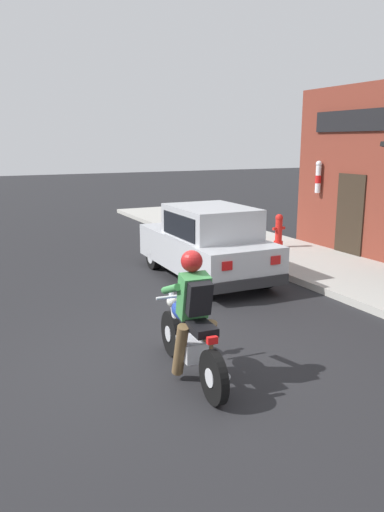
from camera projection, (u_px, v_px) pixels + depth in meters
name	position (u px, v px, depth m)	size (l,w,h in m)	color
ground_plane	(164.00, 360.00, 6.70)	(80.00, 80.00, 0.00)	black
sidewalk_curb	(319.00, 265.00, 11.54)	(2.60, 22.00, 0.14)	#ADAAA3
motorcycle_with_rider	(191.00, 326.00, 6.06)	(0.59, 2.02, 1.62)	black
car_hatchback	(207.00, 243.00, 10.51)	(1.72, 3.81, 1.57)	black
fire_hydrant	(279.00, 231.00, 13.10)	(0.36, 0.24, 0.88)	red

